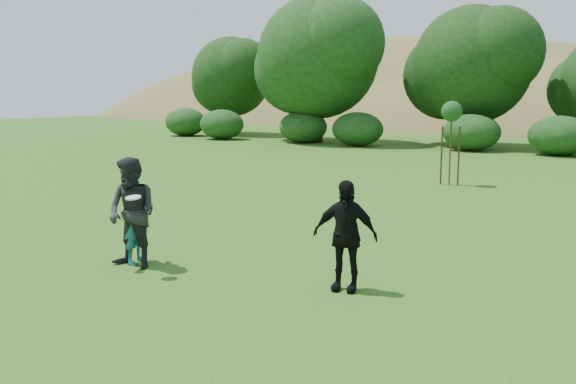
# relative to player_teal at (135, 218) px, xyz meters

# --- Properties ---
(ground) EXTENTS (120.00, 120.00, 0.00)m
(ground) POSITION_rel_player_teal_xyz_m (1.57, -0.20, -0.86)
(ground) COLOR #19470C
(ground) RESTS_ON ground
(player_teal) EXTENTS (0.59, 0.72, 1.71)m
(player_teal) POSITION_rel_player_teal_xyz_m (0.00, 0.00, 0.00)
(player_teal) COLOR #1B687A
(player_teal) RESTS_ON ground
(player_grey) EXTENTS (1.01, 0.81, 2.01)m
(player_grey) POSITION_rel_player_teal_xyz_m (0.19, -0.25, 0.15)
(player_grey) COLOR #232325
(player_grey) RESTS_ON ground
(player_black) EXTENTS (1.12, 0.64, 1.80)m
(player_black) POSITION_rel_player_teal_xyz_m (4.03, 0.61, 0.04)
(player_black) COLOR black
(player_black) RESTS_ON ground
(frisbee) EXTENTS (0.27, 0.27, 0.06)m
(frisbee) POSITION_rel_player_teal_xyz_m (0.59, -0.60, 0.51)
(frisbee) COLOR white
(frisbee) RESTS_ON ground
(sapling) EXTENTS (0.70, 0.70, 2.85)m
(sapling) POSITION_rel_player_teal_xyz_m (1.66, 12.98, 1.56)
(sapling) COLOR #3F2D18
(sapling) RESTS_ON ground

